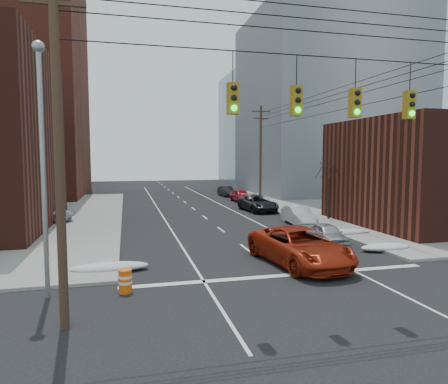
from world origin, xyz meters
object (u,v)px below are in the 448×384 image
parked_car_a (327,234)px  lot_car_a (31,210)px  parked_car_e (241,196)px  parked_car_f (226,191)px  construction_barrel (125,281)px  parked_car_c (258,203)px  parked_car_b (299,216)px  lot_car_b (37,213)px  red_pickup (299,246)px  parked_car_d (256,202)px

parked_car_a → lot_car_a: lot_car_a is taller
parked_car_e → lot_car_a: 22.50m
parked_car_f → construction_barrel: 38.23m
parked_car_f → parked_car_c: bearing=-96.3°
construction_barrel → parked_car_e: bearing=65.6°
parked_car_b → lot_car_b: bearing=169.2°
parked_car_a → lot_car_b: lot_car_b is taller
parked_car_c → lot_car_b: (-19.04, -3.19, 0.12)m
parked_car_a → construction_barrel: (-11.79, -5.94, -0.16)m
red_pickup → parked_car_a: size_ratio=1.75×
parked_car_b → parked_car_d: bearing=94.6°
parked_car_a → lot_car_b: (-18.38, 11.71, 0.25)m
red_pickup → parked_car_b: bearing=58.3°
parked_car_c → parked_car_e: size_ratio=1.26×
red_pickup → parked_car_a: red_pickup is taller
parked_car_f → lot_car_a: lot_car_a is taller
parked_car_d → lot_car_a: lot_car_a is taller
parked_car_d → lot_car_a: size_ratio=1.13×
lot_car_a → parked_car_b: bearing=-106.8°
parked_car_d → lot_car_a: bearing=-172.1°
parked_car_d → parked_car_e: parked_car_e is taller
lot_car_b → construction_barrel: size_ratio=5.77×
parked_car_a → parked_car_f: 30.00m
parked_car_d → lot_car_b: 19.95m
parked_car_f → lot_car_b: (-19.69, -18.27, 0.20)m
lot_car_b → parked_car_e: bearing=-70.6°
red_pickup → lot_car_a: red_pickup is taller
parked_car_a → parked_car_f: (1.31, 29.97, 0.05)m
parked_car_c → lot_car_b: 19.30m
parked_car_a → lot_car_a: 23.73m
parked_car_a → parked_car_e: bearing=89.5°
parked_car_d → lot_car_b: size_ratio=0.93×
red_pickup → construction_barrel: (-8.24, -2.17, -0.43)m
parked_car_a → parked_car_e: 23.00m
parked_car_c → construction_barrel: (-12.45, -20.83, -0.29)m
parked_car_b → construction_barrel: bearing=-132.3°
construction_barrel → red_pickup: bearing=14.7°
lot_car_a → construction_barrel: size_ratio=4.75×
parked_car_a → parked_car_e: size_ratio=0.85×
parked_car_d → parked_car_e: size_ratio=1.13×
parked_car_a → parked_car_e: (1.31, 22.97, 0.11)m
parked_car_f → lot_car_b: lot_car_b is taller
parked_car_f → construction_barrel: size_ratio=4.54×
parked_car_c → parked_car_d: size_ratio=1.12×
parked_car_a → lot_car_b: bearing=150.3°
red_pickup → parked_car_e: bearing=72.2°
parked_car_d → construction_barrel: size_ratio=5.39×
parked_car_b → construction_barrel: size_ratio=4.82×
parked_car_b → parked_car_c: 8.12m
lot_car_a → lot_car_b: bearing=-155.2°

